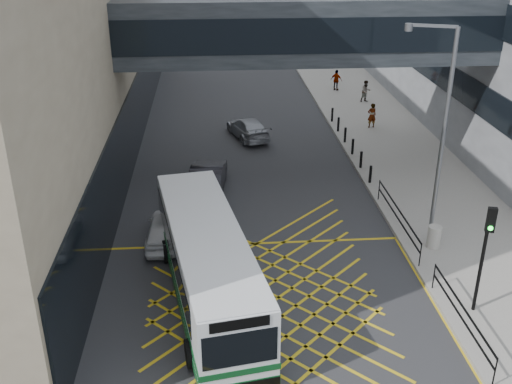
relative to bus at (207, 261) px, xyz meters
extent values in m
plane|color=#333335|center=(1.96, -0.74, -1.52)|extent=(120.00, 120.00, 0.00)
cube|color=black|center=(-4.00, 15.26, 0.48)|extent=(0.10, 41.50, 4.00)
cube|color=black|center=(13.92, 23.26, 2.48)|extent=(0.10, 43.50, 1.60)
cube|color=#2B3035|center=(4.96, 11.26, 5.98)|extent=(20.00, 4.00, 3.00)
cube|color=black|center=(4.96, 9.24, 5.98)|extent=(19.50, 0.06, 1.60)
cube|color=black|center=(4.96, 13.28, 5.98)|extent=(19.50, 0.06, 1.60)
cube|color=gray|center=(10.96, 14.26, -1.44)|extent=(6.00, 54.00, 0.16)
cube|color=gold|center=(1.96, -0.74, -1.52)|extent=(12.00, 9.00, 0.01)
cube|color=white|center=(0.02, -0.10, 0.03)|extent=(3.98, 10.30, 2.47)
cube|color=#0D451E|center=(0.02, -0.10, -1.05)|extent=(4.02, 10.34, 0.31)
cube|color=#0D451E|center=(0.02, -0.10, -0.56)|extent=(4.04, 10.35, 0.20)
cube|color=black|center=(-0.08, 0.44, 0.35)|extent=(3.81, 9.05, 0.96)
cube|color=black|center=(0.88, -5.04, 0.26)|extent=(2.08, 0.43, 1.10)
cube|color=black|center=(0.88, -5.06, 1.08)|extent=(1.63, 0.34, 0.32)
cube|color=white|center=(0.02, -0.10, 1.27)|extent=(3.94, 10.21, 0.09)
cube|color=black|center=(-0.84, 4.85, -1.07)|extent=(2.27, 0.48, 0.27)
cylinder|color=black|center=(-0.55, -3.54, -1.07)|extent=(0.41, 0.94, 0.91)
cylinder|color=black|center=(1.72, -3.15, -1.07)|extent=(0.41, 0.94, 0.91)
cylinder|color=black|center=(-1.62, 2.58, -1.07)|extent=(0.41, 0.94, 0.91)
cylinder|color=black|center=(0.65, 2.98, -1.07)|extent=(0.41, 0.94, 0.91)
imported|color=white|center=(-1.74, 4.20, -0.87)|extent=(1.80, 4.13, 1.30)
imported|color=black|center=(0.04, 9.16, -0.78)|extent=(2.36, 4.93, 1.49)
imported|color=#999BA1|center=(2.52, 16.96, -0.88)|extent=(2.85, 4.50, 1.30)
cylinder|color=black|center=(9.05, -1.63, 0.32)|extent=(0.14, 0.14, 3.37)
cube|color=black|center=(9.00, -1.84, 2.20)|extent=(0.31, 0.24, 0.84)
sphere|color=#19E533|center=(8.98, -1.93, 1.95)|extent=(0.19, 0.19, 0.16)
cylinder|color=slate|center=(9.27, 3.41, 2.96)|extent=(0.22, 0.22, 8.65)
cube|color=slate|center=(8.45, 3.71, 7.28)|extent=(1.66, 0.69, 0.11)
cylinder|color=slate|center=(7.64, 4.00, 7.20)|extent=(0.39, 0.39, 0.27)
cylinder|color=#ADA89E|center=(9.15, 2.65, -0.90)|extent=(0.54, 0.54, 0.94)
cube|color=black|center=(8.11, -2.74, -0.41)|extent=(0.05, 5.00, 0.05)
cube|color=black|center=(8.11, -2.74, -0.81)|extent=(0.05, 5.00, 0.05)
cube|color=black|center=(8.11, 4.26, -0.41)|extent=(0.05, 6.00, 0.05)
cube|color=black|center=(8.11, 4.26, -0.81)|extent=(0.05, 6.00, 0.05)
cylinder|color=black|center=(8.11, -5.24, -0.86)|extent=(0.04, 0.04, 1.00)
cylinder|color=black|center=(8.11, -0.24, -0.86)|extent=(0.04, 0.04, 1.00)
cylinder|color=black|center=(8.11, 1.26, -0.86)|extent=(0.04, 0.04, 1.00)
cylinder|color=black|center=(8.11, 7.26, -0.86)|extent=(0.04, 0.04, 1.00)
cylinder|color=black|center=(8.21, 9.26, -0.91)|extent=(0.14, 0.14, 0.90)
cylinder|color=black|center=(8.21, 11.26, -0.91)|extent=(0.14, 0.14, 0.90)
cylinder|color=black|center=(8.21, 13.26, -0.91)|extent=(0.14, 0.14, 0.90)
cylinder|color=black|center=(8.21, 15.26, -0.91)|extent=(0.14, 0.14, 0.90)
cylinder|color=black|center=(8.21, 17.26, -0.91)|extent=(0.14, 0.14, 0.90)
cylinder|color=black|center=(8.21, 19.26, -0.91)|extent=(0.14, 0.14, 0.90)
imported|color=gray|center=(10.46, 17.85, -0.58)|extent=(0.68, 0.53, 1.56)
imported|color=gray|center=(11.50, 23.58, -0.59)|extent=(0.86, 0.67, 1.56)
imported|color=gray|center=(10.01, 26.90, -0.58)|extent=(1.01, 0.91, 1.57)
camera|label=1|loc=(0.32, -17.95, 10.88)|focal=42.00mm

